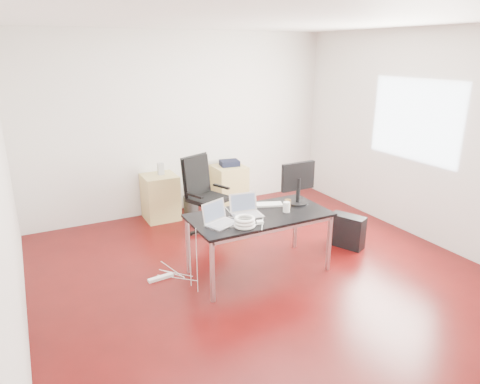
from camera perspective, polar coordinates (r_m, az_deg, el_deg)
name	(u,v)px	position (r m, az deg, el deg)	size (l,w,h in m)	color
room_shell	(266,157)	(4.66, 3.51, 4.64)	(5.00, 5.00, 5.00)	#3C0706
desk	(259,218)	(4.91, 2.60, -3.52)	(1.60, 0.80, 0.73)	black
office_chair	(204,191)	(6.11, -4.84, 0.17)	(0.62, 0.64, 1.08)	black
filing_cabinet_left	(160,197)	(6.72, -10.57, -0.67)	(0.50, 0.50, 0.70)	tan
filing_cabinet_right	(229,186)	(7.12, -1.46, 0.75)	(0.50, 0.50, 0.70)	tan
pc_tower	(347,231)	(5.89, 14.09, -5.07)	(0.20, 0.45, 0.44)	black
wastebasket	(191,204)	(6.95, -6.57, -1.64)	(0.24, 0.24, 0.28)	black
power_strip	(161,278)	(5.10, -10.51, -11.17)	(0.30, 0.06, 0.04)	white
laptop_left	(219,219)	(4.60, -2.79, -3.59)	(0.40, 0.36, 0.23)	silver
laptop_right	(246,210)	(4.84, 0.81, -2.43)	(0.35, 0.29, 0.23)	silver
monitor	(298,181)	(5.19, 7.73, 1.50)	(0.45, 0.26, 0.51)	black
keyboard	(264,205)	(5.15, 3.20, -1.69)	(0.44, 0.14, 0.02)	white
cup_white	(286,207)	(4.96, 6.22, -2.00)	(0.08, 0.08, 0.12)	white
cup_brown	(288,204)	(5.10, 6.37, -1.54)	(0.08, 0.08, 0.10)	brown
cable_coil	(245,222)	(4.52, 0.62, -4.02)	(0.24, 0.24, 0.11)	white
power_adapter	(260,222)	(4.63, 2.67, -4.04)	(0.07, 0.07, 0.03)	white
speaker	(161,169)	(6.63, -10.53, 3.06)	(0.09, 0.08, 0.18)	#9E9E9E
navy_garment	(229,163)	(7.04, -1.41, 3.89)	(0.30, 0.24, 0.09)	black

